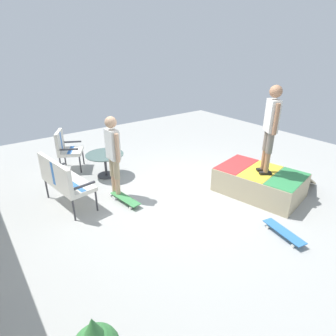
% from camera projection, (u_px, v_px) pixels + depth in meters
% --- Properties ---
extents(ground_plane, '(12.00, 12.00, 0.10)m').
position_uv_depth(ground_plane, '(186.00, 198.00, 6.07)').
color(ground_plane, '#A8A8A3').
extents(skate_ramp, '(2.03, 2.13, 0.54)m').
position_uv_depth(skate_ramp, '(260.00, 182.00, 6.09)').
color(skate_ramp, tan).
rests_on(skate_ramp, ground_plane).
extents(patio_bench, '(1.31, 0.71, 1.02)m').
position_uv_depth(patio_bench, '(62.00, 178.00, 5.45)').
color(patio_bench, '#38383D').
rests_on(patio_bench, ground_plane).
extents(patio_chair_near_house, '(0.81, 0.78, 1.02)m').
position_uv_depth(patio_chair_near_house, '(66.00, 147.00, 7.10)').
color(patio_chair_near_house, '#38383D').
rests_on(patio_chair_near_house, ground_plane).
extents(patio_table, '(0.90, 0.90, 0.57)m').
position_uv_depth(patio_table, '(105.00, 161.00, 6.82)').
color(patio_table, '#38383D').
rests_on(patio_table, ground_plane).
extents(person_watching, '(0.48, 0.24, 1.73)m').
position_uv_depth(person_watching, '(113.00, 152.00, 5.64)').
color(person_watching, silver).
rests_on(person_watching, ground_plane).
extents(person_skater, '(0.41, 0.36, 1.77)m').
position_uv_depth(person_skater, '(271.00, 124.00, 5.46)').
color(person_skater, black).
rests_on(person_skater, skate_ramp).
extents(skateboard_by_bench, '(0.82, 0.30, 0.10)m').
position_uv_depth(skateboard_by_bench, '(125.00, 199.00, 5.79)').
color(skateboard_by_bench, '#3F8C4C').
rests_on(skateboard_by_bench, ground_plane).
extents(skateboard_spare, '(0.82, 0.36, 0.10)m').
position_uv_depth(skateboard_spare, '(284.00, 232.00, 4.77)').
color(skateboard_spare, '#3372B2').
rests_on(skateboard_spare, ground_plane).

